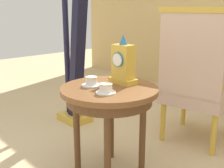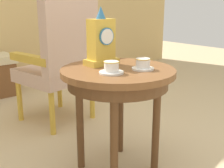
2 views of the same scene
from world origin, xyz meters
name	(u,v)px [view 1 (image 1 of 2)]	position (x,y,z in m)	size (l,w,h in m)	color
side_table	(109,99)	(0.01, -0.04, 0.55)	(0.64, 0.64, 0.63)	brown
teacup_left	(91,82)	(-0.09, -0.11, 0.66)	(0.13, 0.13, 0.06)	white
teacup_right	(106,89)	(0.10, -0.15, 0.66)	(0.12, 0.12, 0.06)	white
mantel_clock	(123,64)	(0.00, 0.09, 0.77)	(0.19, 0.11, 0.34)	gold
armchair	(196,76)	(0.14, 0.80, 0.59)	(0.63, 0.62, 1.14)	#CCA893
harp	(75,51)	(-0.92, 0.34, 0.73)	(0.40, 0.24, 1.80)	gold
window_bench	(208,83)	(-0.38, 1.95, 0.22)	(1.05, 0.40, 0.44)	beige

